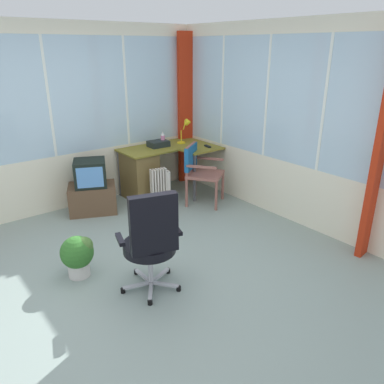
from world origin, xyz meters
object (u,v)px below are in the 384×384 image
(wooden_armchair, at_px, (197,166))
(potted_plant, at_px, (78,254))
(paper_tray, at_px, (158,144))
(space_heater, at_px, (160,187))
(desk, at_px, (144,172))
(spray_bottle, at_px, (163,139))
(desk_lamp, at_px, (187,127))
(office_chair, at_px, (151,239))
(tv_on_stand, at_px, (92,190))
(tv_remote, at_px, (208,146))

(wooden_armchair, relative_size, potted_plant, 2.01)
(paper_tray, bearing_deg, space_heater, -122.10)
(desk, height_order, spray_bottle, spray_bottle)
(desk, relative_size, desk_lamp, 3.49)
(space_heater, bearing_deg, office_chair, -125.73)
(tv_on_stand, distance_m, space_heater, 0.97)
(spray_bottle, bearing_deg, wooden_armchair, -81.20)
(spray_bottle, xyz_separation_m, space_heater, (-0.39, -0.49, -0.56))
(tv_remote, relative_size, space_heater, 0.26)
(desk_lamp, xyz_separation_m, potted_plant, (-2.46, -1.40, -0.76))
(tv_on_stand, bearing_deg, desk, 1.56)
(desk_lamp, height_order, tv_on_stand, desk_lamp)
(potted_plant, bearing_deg, desk, 40.99)
(desk_lamp, distance_m, space_heater, 1.13)
(tv_remote, bearing_deg, paper_tray, 152.19)
(desk_lamp, bearing_deg, wooden_armchair, -114.48)
(office_chair, xyz_separation_m, potted_plant, (-0.45, 0.69, -0.32))
(desk_lamp, distance_m, tv_on_stand, 1.79)
(tv_on_stand, bearing_deg, spray_bottle, 3.75)
(wooden_armchair, bearing_deg, tv_remote, 29.94)
(spray_bottle, xyz_separation_m, potted_plant, (-2.07, -1.51, -0.60))
(space_heater, bearing_deg, spray_bottle, 51.30)
(desk, relative_size, potted_plant, 3.17)
(space_heater, bearing_deg, tv_on_stand, 155.22)
(space_heater, bearing_deg, potted_plant, -148.72)
(desk, height_order, wooden_armchair, wooden_armchair)
(desk_lamp, bearing_deg, tv_remote, -76.24)
(desk, xyz_separation_m, space_heater, (0.01, -0.43, -0.12))
(spray_bottle, relative_size, paper_tray, 0.72)
(desk_lamp, bearing_deg, spray_bottle, 164.81)
(desk, xyz_separation_m, spray_bottle, (0.40, 0.06, 0.44))
(desk_lamp, relative_size, office_chair, 0.38)
(wooden_armchair, bearing_deg, space_heater, 155.09)
(spray_bottle, xyz_separation_m, wooden_armchair, (0.11, -0.72, -0.29))
(paper_tray, bearing_deg, tv_on_stand, -176.59)
(tv_remote, xyz_separation_m, potted_plant, (-2.55, -1.00, -0.51))
(paper_tray, relative_size, tv_on_stand, 0.39)
(wooden_armchair, bearing_deg, tv_on_stand, 155.18)
(wooden_armchair, xyz_separation_m, space_heater, (-0.50, 0.23, -0.28))
(desk_lamp, height_order, space_heater, desk_lamp)
(desk, relative_size, tv_on_stand, 1.81)
(office_chair, distance_m, space_heater, 2.12)
(desk, distance_m, tv_remote, 1.06)
(spray_bottle, bearing_deg, paper_tray, -171.96)
(desk, relative_size, space_heater, 2.45)
(desk, distance_m, office_chair, 2.47)
(potted_plant, bearing_deg, wooden_armchair, 19.81)
(spray_bottle, distance_m, wooden_armchair, 0.78)
(tv_on_stand, bearing_deg, office_chair, -99.48)
(tv_remote, relative_size, potted_plant, 0.34)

